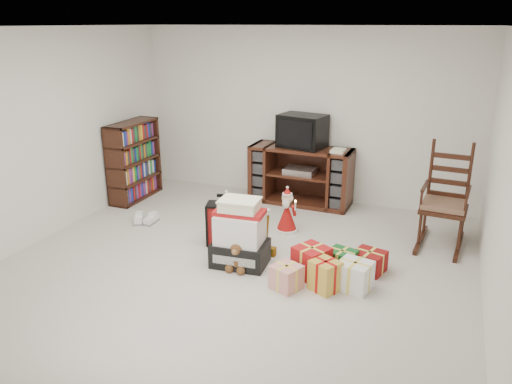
{
  "coord_description": "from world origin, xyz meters",
  "views": [
    {
      "loc": [
        2.03,
        -4.5,
        2.54
      ],
      "look_at": [
        0.0,
        0.6,
        0.67
      ],
      "focal_mm": 35.0,
      "sensor_mm": 36.0,
      "label": 1
    }
  ],
  "objects_px": {
    "tv_stand": "(301,175)",
    "teddy_bear": "(238,257)",
    "sneaker_pair": "(145,220)",
    "gift_pile": "(240,237)",
    "rocking_chair": "(444,209)",
    "santa_figurine": "(287,215)",
    "red_suitcase": "(225,224)",
    "gift_cluster": "(332,269)",
    "bookshelf": "(134,162)",
    "mrs_claus_figurine": "(227,221)",
    "crt_television": "(302,131)"
  },
  "relations": [
    {
      "from": "sneaker_pair",
      "to": "gift_cluster",
      "type": "height_order",
      "value": "gift_cluster"
    },
    {
      "from": "gift_pile",
      "to": "sneaker_pair",
      "type": "bearing_deg",
      "value": 154.45
    },
    {
      "from": "gift_cluster",
      "to": "crt_television",
      "type": "xyz_separation_m",
      "value": [
        -1.0,
        2.17,
        0.93
      ]
    },
    {
      "from": "sneaker_pair",
      "to": "red_suitcase",
      "type": "bearing_deg",
      "value": -26.84
    },
    {
      "from": "rocking_chair",
      "to": "gift_cluster",
      "type": "distance_m",
      "value": 1.74
    },
    {
      "from": "santa_figurine",
      "to": "gift_cluster",
      "type": "bearing_deg",
      "value": -51.45
    },
    {
      "from": "teddy_bear",
      "to": "tv_stand",
      "type": "bearing_deg",
      "value": 90.0
    },
    {
      "from": "red_suitcase",
      "to": "crt_television",
      "type": "bearing_deg",
      "value": 61.02
    },
    {
      "from": "sneaker_pair",
      "to": "crt_television",
      "type": "relative_size",
      "value": 0.47
    },
    {
      "from": "rocking_chair",
      "to": "gift_cluster",
      "type": "relative_size",
      "value": 1.14
    },
    {
      "from": "rocking_chair",
      "to": "gift_cluster",
      "type": "bearing_deg",
      "value": -121.16
    },
    {
      "from": "teddy_bear",
      "to": "sneaker_pair",
      "type": "relative_size",
      "value": 1.02
    },
    {
      "from": "mrs_claus_figurine",
      "to": "sneaker_pair",
      "type": "height_order",
      "value": "mrs_claus_figurine"
    },
    {
      "from": "tv_stand",
      "to": "teddy_bear",
      "type": "xyz_separation_m",
      "value": [
        -0.0,
        -2.28,
        -0.27
      ]
    },
    {
      "from": "bookshelf",
      "to": "gift_cluster",
      "type": "distance_m",
      "value": 3.69
    },
    {
      "from": "teddy_bear",
      "to": "sneaker_pair",
      "type": "xyz_separation_m",
      "value": [
        -1.69,
        0.76,
        -0.1
      ]
    },
    {
      "from": "red_suitcase",
      "to": "teddy_bear",
      "type": "distance_m",
      "value": 0.68
    },
    {
      "from": "tv_stand",
      "to": "santa_figurine",
      "type": "height_order",
      "value": "tv_stand"
    },
    {
      "from": "gift_pile",
      "to": "bookshelf",
      "type": "bearing_deg",
      "value": 143.65
    },
    {
      "from": "bookshelf",
      "to": "mrs_claus_figurine",
      "type": "relative_size",
      "value": 1.9
    },
    {
      "from": "mrs_claus_figurine",
      "to": "red_suitcase",
      "type": "bearing_deg",
      "value": -72.88
    },
    {
      "from": "tv_stand",
      "to": "mrs_claus_figurine",
      "type": "xyz_separation_m",
      "value": [
        -0.45,
        -1.59,
        -0.18
      ]
    },
    {
      "from": "sneaker_pair",
      "to": "gift_pile",
      "type": "bearing_deg",
      "value": -37.87
    },
    {
      "from": "gift_cluster",
      "to": "teddy_bear",
      "type": "bearing_deg",
      "value": -172.3
    },
    {
      "from": "red_suitcase",
      "to": "gift_pile",
      "type": "bearing_deg",
      "value": -63.72
    },
    {
      "from": "teddy_bear",
      "to": "mrs_claus_figurine",
      "type": "distance_m",
      "value": 0.83
    },
    {
      "from": "mrs_claus_figurine",
      "to": "sneaker_pair",
      "type": "relative_size",
      "value": 1.84
    },
    {
      "from": "bookshelf",
      "to": "rocking_chair",
      "type": "distance_m",
      "value": 4.37
    },
    {
      "from": "tv_stand",
      "to": "gift_pile",
      "type": "relative_size",
      "value": 1.99
    },
    {
      "from": "gift_cluster",
      "to": "bookshelf",
      "type": "bearing_deg",
      "value": 156.93
    },
    {
      "from": "tv_stand",
      "to": "red_suitcase",
      "type": "bearing_deg",
      "value": -101.76
    },
    {
      "from": "sneaker_pair",
      "to": "tv_stand",
      "type": "bearing_deg",
      "value": 24.97
    },
    {
      "from": "red_suitcase",
      "to": "gift_cluster",
      "type": "distance_m",
      "value": 1.46
    },
    {
      "from": "rocking_chair",
      "to": "santa_figurine",
      "type": "xyz_separation_m",
      "value": [
        -1.84,
        -0.33,
        -0.21
      ]
    },
    {
      "from": "bookshelf",
      "to": "red_suitcase",
      "type": "xyz_separation_m",
      "value": [
        1.97,
        -1.03,
        -0.3
      ]
    },
    {
      "from": "santa_figurine",
      "to": "teddy_bear",
      "type": "bearing_deg",
      "value": -97.36
    },
    {
      "from": "teddy_bear",
      "to": "mrs_claus_figurine",
      "type": "xyz_separation_m",
      "value": [
        -0.45,
        0.69,
        0.09
      ]
    },
    {
      "from": "teddy_bear",
      "to": "gift_pile",
      "type": "bearing_deg",
      "value": 104.48
    },
    {
      "from": "gift_cluster",
      "to": "gift_pile",
      "type": "bearing_deg",
      "value": -179.79
    },
    {
      "from": "sneaker_pair",
      "to": "crt_television",
      "type": "distance_m",
      "value": 2.51
    },
    {
      "from": "rocking_chair",
      "to": "gift_pile",
      "type": "xyz_separation_m",
      "value": [
        -2.03,
        -1.39,
        -0.11
      ]
    },
    {
      "from": "red_suitcase",
      "to": "mrs_claus_figurine",
      "type": "bearing_deg",
      "value": 90.98
    },
    {
      "from": "teddy_bear",
      "to": "gift_cluster",
      "type": "height_order",
      "value": "teddy_bear"
    },
    {
      "from": "bookshelf",
      "to": "gift_cluster",
      "type": "relative_size",
      "value": 1.04
    },
    {
      "from": "mrs_claus_figurine",
      "to": "gift_pile",
      "type": "bearing_deg",
      "value": -53.26
    },
    {
      "from": "bookshelf",
      "to": "crt_television",
      "type": "distance_m",
      "value": 2.54
    },
    {
      "from": "red_suitcase",
      "to": "sneaker_pair",
      "type": "xyz_separation_m",
      "value": [
        -1.28,
        0.22,
        -0.22
      ]
    },
    {
      "from": "santa_figurine",
      "to": "gift_cluster",
      "type": "height_order",
      "value": "santa_figurine"
    },
    {
      "from": "santa_figurine",
      "to": "rocking_chair",
      "type": "bearing_deg",
      "value": 10.25
    },
    {
      "from": "teddy_bear",
      "to": "red_suitcase",
      "type": "bearing_deg",
      "value": 127.02
    }
  ]
}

